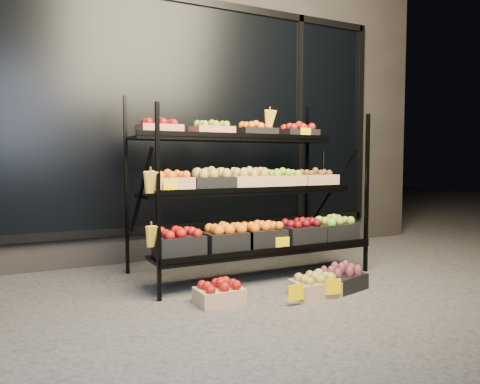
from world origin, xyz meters
TOP-DOWN VIEW (x-y plane):
  - ground at (0.00, 0.00)m, footprint 24.00×24.00m
  - building at (0.00, 2.59)m, footprint 6.00×2.08m
  - display_rack at (-0.01, 0.60)m, footprint 2.18×1.02m
  - tag_floor_a at (-0.17, -0.40)m, footprint 0.13×0.01m
  - tag_floor_b at (0.17, -0.40)m, footprint 0.13×0.01m
  - floor_crate_left at (-0.65, -0.09)m, footprint 0.34×0.25m
  - floor_crate_midright at (0.11, -0.25)m, footprint 0.37×0.29m
  - floor_crate_right at (0.41, -0.21)m, footprint 0.44×0.36m

SIDE VIEW (x-z plane):
  - ground at x=0.00m, z-range 0.00..0.00m
  - tag_floor_a at x=-0.17m, z-range 0.00..0.12m
  - tag_floor_b at x=0.17m, z-range 0.00..0.12m
  - floor_crate_left at x=-0.65m, z-range -0.01..0.17m
  - floor_crate_midright at x=0.11m, z-range -0.01..0.18m
  - floor_crate_right at x=0.41m, z-range -0.01..0.19m
  - display_rack at x=-0.01m, z-range -0.05..1.63m
  - building at x=0.00m, z-range 0.00..3.50m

